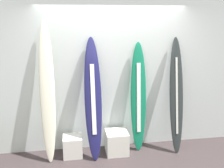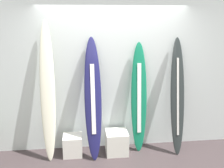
{
  "view_description": "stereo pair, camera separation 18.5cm",
  "coord_description": "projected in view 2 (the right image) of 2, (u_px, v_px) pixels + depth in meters",
  "views": [
    {
      "loc": [
        -0.68,
        -3.11,
        2.33
      ],
      "look_at": [
        -0.04,
        0.95,
        1.25
      ],
      "focal_mm": 41.5,
      "sensor_mm": 36.0,
      "label": 1
    },
    {
      "loc": [
        -0.5,
        -3.13,
        2.33
      ],
      "look_at": [
        -0.04,
        0.95,
        1.25
      ],
      "focal_mm": 41.5,
      "sensor_mm": 36.0,
      "label": 2
    }
  ],
  "objects": [
    {
      "name": "surfboard_emerald",
      "position": [
        139.0,
        99.0,
        4.46
      ],
      "size": [
        0.28,
        0.26,
        1.91
      ],
      "color": "#11704C",
      "rests_on": "ground"
    },
    {
      "name": "surfboard_navy",
      "position": [
        93.0,
        100.0,
        4.25
      ],
      "size": [
        0.29,
        0.52,
        2.01
      ],
      "color": "#1C1C4E",
      "rests_on": "ground"
    },
    {
      "name": "display_block_left",
      "position": [
        73.0,
        145.0,
        4.45
      ],
      "size": [
        0.32,
        0.32,
        0.35
      ],
      "color": "silver",
      "rests_on": "ground"
    },
    {
      "name": "display_block_center",
      "position": [
        117.0,
        142.0,
        4.51
      ],
      "size": [
        0.38,
        0.38,
        0.39
      ],
      "color": "silver",
      "rests_on": "ground"
    },
    {
      "name": "wall_back",
      "position": [
        112.0,
        70.0,
        4.55
      ],
      "size": [
        7.2,
        0.2,
        2.8
      ],
      "primitive_type": "cube",
      "color": "silver",
      "rests_on": "ground"
    },
    {
      "name": "surfboard_ivory",
      "position": [
        48.0,
        93.0,
        4.17
      ],
      "size": [
        0.24,
        0.42,
        2.28
      ],
      "color": "#EDEACC",
      "rests_on": "ground"
    },
    {
      "name": "surfboard_charcoal",
      "position": [
        177.0,
        97.0,
        4.42
      ],
      "size": [
        0.26,
        0.48,
        1.99
      ],
      "color": "#252B2A",
      "rests_on": "ground"
    }
  ]
}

